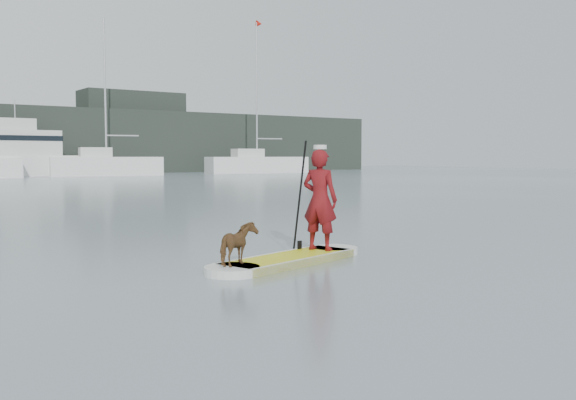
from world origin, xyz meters
TOP-DOWN VIEW (x-y plane):
  - ground at (0.00, 0.00)m, footprint 140.00×140.00m
  - paddleboard at (-0.49, 0.22)m, footprint 3.21×1.47m
  - paddler at (0.31, 0.44)m, footprint 0.63×0.73m
  - white_cap at (0.31, 0.44)m, footprint 0.22×0.22m
  - dog at (-1.57, -0.08)m, footprint 0.79×0.66m
  - paddle at (0.10, 0.72)m, footprint 0.11×0.30m
  - sailboat_e at (11.78, 44.14)m, footprint 9.27×4.59m
  - sailboat_f at (26.52, 44.24)m, footprint 9.98×4.49m
  - motor_yacht_a at (6.45, 46.77)m, footprint 10.27×3.50m
  - shore_building_east at (18.00, 54.00)m, footprint 10.00×4.00m

SIDE VIEW (x-z plane):
  - ground at x=0.00m, z-range 0.00..0.00m
  - paddleboard at x=-0.49m, z-range 0.00..0.12m
  - dog at x=-1.57m, z-range 0.12..0.73m
  - paddle at x=0.10m, z-range -0.20..1.80m
  - sailboat_e at x=11.78m, z-range -5.51..7.35m
  - paddler at x=0.31m, z-range 0.12..1.80m
  - sailboat_f at x=26.52m, z-range -6.24..8.19m
  - motor_yacht_a at x=6.45m, z-range -1.34..4.77m
  - white_cap at x=0.31m, z-range 1.80..1.87m
  - shore_building_east at x=18.00m, z-range 0.00..8.00m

